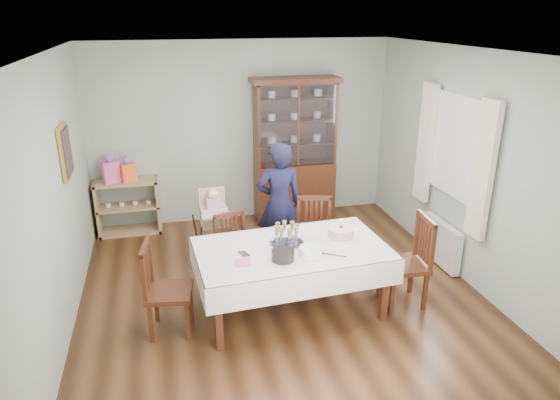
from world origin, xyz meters
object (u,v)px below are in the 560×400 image
object	(u,v)px
chair_far_right	(314,254)
chair_end_right	(404,278)
gift_bag_orange	(128,170)
chair_end_left	(169,306)
gift_bag_pink	(111,170)
china_cabinet	(295,148)
dining_table	(291,279)
woman	(279,204)
chair_far_left	(237,268)
high_chair	(215,234)
champagne_tray	(287,238)
birthday_cake	(341,233)
sideboard	(128,207)

from	to	relation	value
chair_far_right	chair_end_right	size ratio (longest dim) A/B	0.95
gift_bag_orange	chair_end_left	bearing A→B (deg)	-80.66
gift_bag_pink	china_cabinet	bearing A→B (deg)	-0.03
dining_table	chair_end_left	world-z (taller)	chair_end_left
chair_far_right	woman	distance (m)	0.77
chair_far_left	woman	bearing A→B (deg)	24.55
dining_table	high_chair	world-z (taller)	high_chair
china_cabinet	chair_far_left	world-z (taller)	china_cabinet
champagne_tray	gift_bag_orange	distance (m)	2.99
birthday_cake	chair_far_right	bearing A→B (deg)	100.63
woman	dining_table	bearing A→B (deg)	84.77
dining_table	sideboard	xyz separation A→B (m)	(-1.78, 2.56, 0.02)
dining_table	high_chair	size ratio (longest dim) A/B	2.05
chair_far_left	gift_bag_orange	bearing A→B (deg)	104.92
chair_end_right	high_chair	world-z (taller)	chair_end_right
chair_far_right	champagne_tray	bearing A→B (deg)	-115.69
sideboard	chair_far_right	world-z (taller)	chair_far_right
chair_far_left	chair_end_left	xyz separation A→B (m)	(-0.80, -0.66, 0.02)
china_cabinet	chair_end_left	world-z (taller)	china_cabinet
birthday_cake	gift_bag_orange	distance (m)	3.36
dining_table	chair_far_left	distance (m)	0.78
champagne_tray	dining_table	bearing A→B (deg)	-70.91
chair_far_right	high_chair	size ratio (longest dim) A/B	0.97
high_chair	gift_bag_pink	xyz separation A→B (m)	(-1.29, 1.21, 0.59)
sideboard	gift_bag_orange	bearing A→B (deg)	-21.34
woman	chair_end_right	bearing A→B (deg)	132.18
champagne_tray	gift_bag_pink	xyz separation A→B (m)	(-1.93, 2.46, 0.15)
chair_end_right	woman	xyz separation A→B (m)	(-1.11, 1.32, 0.49)
chair_end_right	champagne_tray	distance (m)	1.41
dining_table	chair_far_right	bearing A→B (deg)	55.71
sideboard	chair_end_left	size ratio (longest dim) A/B	0.92
gift_bag_orange	chair_end_right	bearing A→B (deg)	-41.96
sideboard	champagne_tray	world-z (taller)	champagne_tray
gift_bag_pink	champagne_tray	bearing A→B (deg)	-51.88
sideboard	birthday_cake	bearing A→B (deg)	-46.28
sideboard	chair_far_right	distance (m)	2.93
dining_table	gift_bag_pink	xyz separation A→B (m)	(-1.96, 2.54, 0.60)
chair_far_left	gift_bag_pink	bearing A→B (deg)	109.55
sideboard	chair_far_right	size ratio (longest dim) A/B	0.93
woman	birthday_cake	world-z (taller)	woman
chair_far_left	champagne_tray	world-z (taller)	champagne_tray
china_cabinet	gift_bag_pink	xyz separation A→B (m)	(-2.68, 0.00, -0.14)
chair_end_right	birthday_cake	size ratio (longest dim) A/B	3.17
sideboard	chair_end_right	world-z (taller)	chair_end_right
chair_end_left	woman	bearing A→B (deg)	-40.25
high_chair	champagne_tray	xyz separation A→B (m)	(0.63, -1.24, 0.44)
chair_end_right	champagne_tray	bearing A→B (deg)	-95.66
china_cabinet	chair_end_right	world-z (taller)	china_cabinet
dining_table	sideboard	world-z (taller)	sideboard
chair_end_left	chair_end_right	world-z (taller)	chair_end_right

